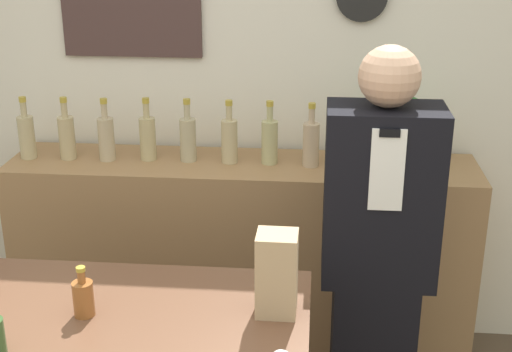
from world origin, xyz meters
name	(u,v)px	position (x,y,z in m)	size (l,w,h in m)	color
back_wall	(235,75)	(0.00, 2.00, 1.35)	(5.20, 0.09, 2.70)	silver
back_shelf	(242,260)	(0.06, 1.72, 0.50)	(2.16, 0.44, 1.01)	#9E754C
shopkeeper	(377,264)	(0.64, 1.11, 0.83)	(0.42, 0.27, 1.67)	black
potted_plant	(403,130)	(0.78, 1.75, 1.17)	(0.22, 0.22, 0.33)	#9E998E
paper_bag	(277,274)	(0.29, 0.58, 1.06)	(0.13, 0.12, 0.27)	tan
counter_bottle_3	(83,297)	(-0.30, 0.51, 0.99)	(0.07, 0.07, 0.17)	brown
shelf_bottle_0	(27,135)	(-0.95, 1.70, 1.12)	(0.07, 0.07, 0.29)	tan
shelf_bottle_1	(67,136)	(-0.76, 1.71, 1.12)	(0.07, 0.07, 0.29)	tan
shelf_bottle_2	(106,137)	(-0.57, 1.71, 1.12)	(0.07, 0.07, 0.29)	tan
shelf_bottle_3	(148,137)	(-0.38, 1.73, 1.12)	(0.07, 0.07, 0.29)	tan
shelf_bottle_4	(188,138)	(-0.19, 1.73, 1.12)	(0.07, 0.07, 0.29)	tan
shelf_bottle_5	(228,139)	(0.00, 1.73, 1.12)	(0.07, 0.07, 0.29)	tan
shelf_bottle_6	(270,140)	(0.18, 1.73, 1.12)	(0.07, 0.07, 0.29)	tan
shelf_bottle_7	(311,143)	(0.37, 1.71, 1.12)	(0.07, 0.07, 0.29)	tan
shelf_bottle_8	(353,144)	(0.56, 1.71, 1.12)	(0.07, 0.07, 0.29)	tan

